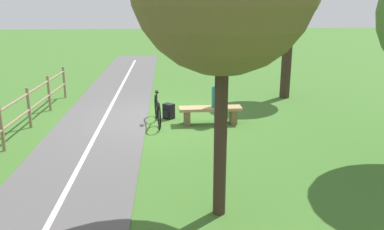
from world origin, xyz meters
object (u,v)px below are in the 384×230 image
at_px(bench, 210,112).
at_px(bicycle, 158,110).
at_px(backpack, 169,111).
at_px(person_seated, 218,96).

distance_m(bench, bicycle, 1.46).
distance_m(bicycle, backpack, 0.58).
xyz_separation_m(bicycle, backpack, (-0.31, -0.46, -0.16)).
relative_size(person_seated, bicycle, 0.44).
bearing_deg(person_seated, backpack, -24.47).
bearing_deg(person_seated, bicycle, -5.40).
height_order(bicycle, backpack, bicycle).
relative_size(bench, person_seated, 2.29).
relative_size(bench, backpack, 3.93).
distance_m(bench, person_seated, 0.51).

